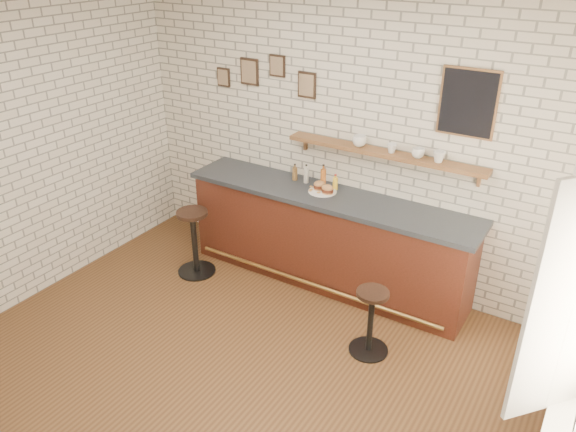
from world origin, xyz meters
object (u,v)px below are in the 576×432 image
at_px(condiment_bottle_yellow, 335,183).
at_px(bar_stool_right, 371,320).
at_px(bitters_bottle_brown, 295,173).
at_px(bar_stool_left, 194,240).
at_px(book_upper, 572,374).
at_px(bitters_bottle_amber, 323,178).
at_px(shelf_cup_a, 359,141).
at_px(book_lower, 572,376).
at_px(sandwich_plate, 322,191).
at_px(bar_counter, 327,238).
at_px(shelf_cup_c, 418,153).
at_px(shelf_cup_b, 392,148).
at_px(ciabatta_sandwich, 324,187).
at_px(shelf_cup_d, 439,157).
at_px(bitters_bottle_white, 306,175).

xyz_separation_m(condiment_bottle_yellow, bar_stool_right, (0.88, -0.96, -0.74)).
xyz_separation_m(bitters_bottle_brown, bar_stool_right, (1.36, -0.96, -0.74)).
height_order(bar_stool_left, book_upper, book_upper).
relative_size(bitters_bottle_amber, shelf_cup_a, 1.78).
bearing_deg(book_upper, book_lower, 125.53).
relative_size(bitters_bottle_amber, book_upper, 1.23).
bearing_deg(sandwich_plate, bar_counter, -16.42).
bearing_deg(sandwich_plate, bitters_bottle_amber, 116.96).
bearing_deg(sandwich_plate, book_lower, -29.71).
distance_m(bitters_bottle_amber, shelf_cup_c, 1.05).
bearing_deg(shelf_cup_b, book_upper, -89.94).
xyz_separation_m(condiment_bottle_yellow, book_lower, (2.45, -1.56, -0.14)).
bearing_deg(bitters_bottle_brown, bar_stool_right, -35.18).
distance_m(ciabatta_sandwich, shelf_cup_d, 1.19).
relative_size(bar_stool_left, shelf_cup_a, 5.45).
distance_m(bitters_bottle_amber, book_lower, 3.03).
bearing_deg(sandwich_plate, ciabatta_sandwich, 0.00).
bearing_deg(bar_stool_right, book_upper, -21.26).
bearing_deg(shelf_cup_a, sandwich_plate, -156.89).
distance_m(shelf_cup_b, book_upper, 2.57).
xyz_separation_m(bitters_bottle_amber, shelf_cup_d, (1.14, 0.06, 0.44)).
bearing_deg(bitters_bottle_amber, shelf_cup_b, 4.69).
height_order(bitters_bottle_brown, shelf_cup_c, shelf_cup_c).
height_order(bitters_bottle_white, book_lower, bitters_bottle_white).
distance_m(ciabatta_sandwich, shelf_cup_c, 1.02).
bearing_deg(ciabatta_sandwich, bar_counter, -18.76).
distance_m(sandwich_plate, bar_stool_right, 1.45).
distance_m(bitters_bottle_amber, shelf_cup_b, 0.82).
bearing_deg(shelf_cup_b, bitters_bottle_amber, 135.33).
relative_size(sandwich_plate, condiment_bottle_yellow, 1.68).
height_order(bar_stool_right, shelf_cup_a, shelf_cup_a).
bearing_deg(book_upper, ciabatta_sandwich, -174.43).
bearing_deg(sandwich_plate, bar_stool_left, -151.82).
xyz_separation_m(ciabatta_sandwich, bitters_bottle_amber, (-0.07, 0.12, 0.05)).
bearing_deg(bar_stool_left, sandwich_plate, 28.18).
bearing_deg(shelf_cup_c, shelf_cup_d, -73.44).
height_order(bar_stool_left, shelf_cup_b, shelf_cup_b).
xyz_separation_m(sandwich_plate, book_lower, (2.53, -1.44, -0.07)).
xyz_separation_m(ciabatta_sandwich, shelf_cup_a, (0.28, 0.18, 0.49)).
xyz_separation_m(bar_stool_left, book_lower, (3.73, -0.80, 0.54)).
xyz_separation_m(bar_counter, ciabatta_sandwich, (-0.07, 0.03, 0.56)).
relative_size(bar_counter, bitters_bottle_brown, 17.30).
bearing_deg(shelf_cup_d, bar_stool_right, -89.78).
distance_m(bar_counter, bar_stool_right, 1.21).
height_order(ciabatta_sandwich, condiment_bottle_yellow, condiment_bottle_yellow).
bearing_deg(book_lower, ciabatta_sandwich, 159.01).
bearing_deg(bar_stool_right, sandwich_plate, 138.83).
xyz_separation_m(sandwich_plate, shelf_cup_b, (0.63, 0.18, 0.53)).
xyz_separation_m(bitters_bottle_brown, condiment_bottle_yellow, (0.48, -0.00, -0.00)).
relative_size(sandwich_plate, shelf_cup_c, 2.36).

